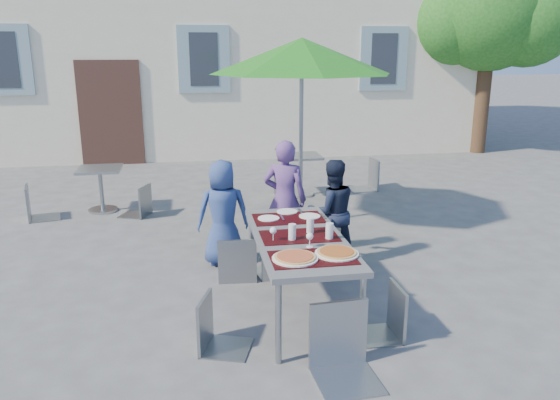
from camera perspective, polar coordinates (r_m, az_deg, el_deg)
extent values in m
plane|color=#49494B|center=(5.19, -4.07, -12.27)|extent=(90.00, 90.00, 0.00)
cube|color=beige|center=(16.12, -8.68, 19.21)|extent=(13.00, 8.00, 7.00)
cube|color=#3D251D|center=(12.22, -17.28, 8.65)|extent=(1.30, 0.06, 2.20)
cube|color=#77939D|center=(12.57, -26.99, 12.90)|extent=(1.10, 0.06, 1.40)
cube|color=#262B33|center=(12.55, -27.02, 12.90)|extent=(0.60, 0.04, 1.10)
cube|color=#77939D|center=(12.06, -7.96, 14.35)|extent=(1.10, 0.06, 1.40)
cube|color=#262B33|center=(12.04, -7.96, 14.35)|extent=(0.60, 0.04, 1.10)
cube|color=#77939D|center=(12.83, 10.77, 14.29)|extent=(1.10, 0.06, 1.40)
cube|color=#262B33|center=(12.81, 10.80, 14.29)|extent=(0.60, 0.04, 1.10)
cylinder|color=#442E1D|center=(13.95, 20.40, 10.39)|extent=(0.36, 0.36, 2.80)
sphere|color=#175516|center=(13.95, 21.16, 18.17)|extent=(2.80, 2.80, 2.80)
sphere|color=#175516|center=(13.82, 17.39, 17.27)|extent=(2.00, 2.00, 2.00)
sphere|color=#175516|center=(13.96, 24.53, 17.00)|extent=(2.20, 2.20, 2.20)
cube|color=#414246|center=(5.05, 2.02, -4.08)|extent=(0.80, 1.85, 0.05)
cylinder|color=gray|center=(4.37, -0.16, -12.76)|extent=(0.05, 0.05, 0.70)
cylinder|color=gray|center=(4.52, 8.57, -11.93)|extent=(0.05, 0.05, 0.70)
cylinder|color=gray|center=(5.93, -2.94, -4.91)|extent=(0.05, 0.05, 0.70)
cylinder|color=gray|center=(6.04, 3.50, -4.53)|extent=(0.05, 0.05, 0.70)
cube|color=black|center=(4.54, 3.44, -6.04)|extent=(0.70, 0.42, 0.01)
cube|color=black|center=(5.04, 2.03, -3.78)|extent=(0.70, 0.42, 0.01)
cube|color=black|center=(5.55, 0.88, -1.93)|extent=(0.70, 0.42, 0.01)
cylinder|color=white|center=(4.50, 1.58, -6.10)|extent=(0.38, 0.38, 0.01)
cylinder|color=tan|center=(4.49, 1.58, -5.96)|extent=(0.34, 0.34, 0.01)
cylinder|color=#98300E|center=(4.49, 1.58, -5.86)|extent=(0.30, 0.30, 0.01)
cylinder|color=white|center=(4.62, 5.95, -5.57)|extent=(0.37, 0.37, 0.01)
cylinder|color=tan|center=(4.62, 5.95, -5.43)|extent=(0.33, 0.33, 0.01)
cylinder|color=maroon|center=(4.61, 5.95, -5.34)|extent=(0.29, 0.29, 0.01)
cylinder|color=silver|center=(4.92, 1.28, -3.37)|extent=(0.07, 0.07, 0.15)
cylinder|color=silver|center=(5.10, 3.18, -2.69)|extent=(0.07, 0.07, 0.15)
cylinder|color=silver|center=(4.96, 5.18, -3.26)|extent=(0.07, 0.07, 0.15)
cylinder|color=silver|center=(4.92, -0.72, -4.29)|extent=(0.06, 0.06, 0.00)
cylinder|color=silver|center=(4.90, -0.72, -3.87)|extent=(0.01, 0.01, 0.08)
sphere|color=silver|center=(4.88, -0.72, -3.20)|extent=(0.06, 0.06, 0.06)
cylinder|color=silver|center=(4.78, 3.11, -4.90)|extent=(0.06, 0.06, 0.00)
cylinder|color=silver|center=(4.77, 3.12, -4.48)|extent=(0.01, 0.01, 0.08)
sphere|color=silver|center=(4.75, 3.13, -3.80)|extent=(0.06, 0.06, 0.06)
cylinder|color=white|center=(5.53, -1.20, -1.91)|extent=(0.22, 0.22, 0.01)
cube|color=#A5A8AC|center=(5.55, 0.23, -1.86)|extent=(0.02, 0.18, 0.00)
cylinder|color=white|center=(5.61, 3.12, -1.69)|extent=(0.22, 0.22, 0.01)
cube|color=#A5A8AC|center=(5.64, 4.50, -1.63)|extent=(0.02, 0.18, 0.00)
cylinder|color=white|center=(5.76, 0.75, -1.21)|extent=(0.22, 0.22, 0.01)
cube|color=#A5A8AC|center=(5.78, 2.11, -1.16)|extent=(0.02, 0.18, 0.00)
imported|color=navy|center=(6.26, -5.98, -1.33)|extent=(0.61, 0.41, 1.22)
imported|color=#5F3D7D|center=(6.42, 0.52, 0.07)|extent=(0.61, 0.51, 1.41)
imported|color=#171E32|center=(6.29, 5.42, -1.23)|extent=(0.62, 0.38, 1.22)
cube|color=gray|center=(5.93, -4.54, -4.01)|extent=(0.44, 0.44, 0.03)
cube|color=gray|center=(5.67, -4.57, -2.34)|extent=(0.41, 0.06, 0.49)
cylinder|color=gray|center=(6.18, -2.88, -5.39)|extent=(0.02, 0.02, 0.43)
cylinder|color=gray|center=(6.18, -6.16, -5.47)|extent=(0.02, 0.02, 0.43)
cylinder|color=gray|center=(5.85, -2.74, -6.61)|extent=(0.02, 0.02, 0.43)
cylinder|color=gray|center=(5.85, -6.21, -6.70)|extent=(0.02, 0.02, 0.43)
cube|color=#939A9E|center=(6.00, -0.63, -3.70)|extent=(0.48, 0.48, 0.03)
cube|color=#939A9E|center=(5.75, 0.01, -1.99)|extent=(0.41, 0.10, 0.49)
cylinder|color=#939A9E|center=(6.29, 0.36, -4.96)|extent=(0.02, 0.02, 0.43)
cylinder|color=#939A9E|center=(6.19, -2.72, -5.35)|extent=(0.02, 0.02, 0.43)
cylinder|color=#939A9E|center=(5.98, 1.55, -6.07)|extent=(0.02, 0.02, 0.43)
cylinder|color=#939A9E|center=(5.87, -1.68, -6.51)|extent=(0.02, 0.02, 0.43)
cube|color=gray|center=(6.27, 4.50, -2.69)|extent=(0.55, 0.55, 0.03)
cube|color=gray|center=(6.00, 4.37, -0.95)|extent=(0.42, 0.17, 0.52)
cylinder|color=gray|center=(6.51, 6.24, -4.24)|extent=(0.02, 0.02, 0.45)
cylinder|color=gray|center=(6.54, 2.98, -4.08)|extent=(0.02, 0.02, 0.45)
cylinder|color=gray|center=(6.16, 6.02, -5.40)|extent=(0.02, 0.02, 0.45)
cylinder|color=gray|center=(6.19, 2.58, -5.22)|extent=(0.02, 0.02, 0.45)
cube|color=gray|center=(4.55, -5.68, -10.78)|extent=(0.49, 0.49, 0.03)
cube|color=gray|center=(4.50, -8.03, -7.96)|extent=(0.15, 0.37, 0.46)
cylinder|color=gray|center=(4.47, -4.05, -14.28)|extent=(0.02, 0.02, 0.40)
cylinder|color=gray|center=(4.75, -3.15, -12.35)|extent=(0.02, 0.02, 0.40)
cylinder|color=gray|center=(4.55, -8.21, -13.85)|extent=(0.02, 0.02, 0.40)
cylinder|color=gray|center=(4.82, -7.05, -11.99)|extent=(0.02, 0.02, 0.40)
cube|color=gray|center=(4.78, 10.18, -9.52)|extent=(0.39, 0.39, 0.03)
cube|color=gray|center=(4.75, 12.42, -6.78)|extent=(0.03, 0.39, 0.46)
cylinder|color=gray|center=(4.96, 7.58, -11.14)|extent=(0.02, 0.02, 0.41)
cylinder|color=gray|center=(4.68, 8.78, -12.91)|extent=(0.02, 0.02, 0.41)
cylinder|color=gray|center=(5.06, 11.24, -10.74)|extent=(0.02, 0.02, 0.41)
cylinder|color=gray|center=(4.79, 12.65, -12.44)|extent=(0.02, 0.02, 0.41)
cube|color=gray|center=(4.10, 7.23, -12.49)|extent=(0.50, 0.50, 0.03)
cube|color=gray|center=(4.17, 6.29, -7.73)|extent=(0.47, 0.06, 0.56)
cylinder|color=gray|center=(4.01, 5.32, -17.40)|extent=(0.02, 0.02, 0.49)
cylinder|color=gray|center=(4.14, 10.82, -16.48)|extent=(0.02, 0.02, 0.49)
cylinder|color=gray|center=(4.33, 3.59, -14.63)|extent=(0.02, 0.02, 0.49)
cylinder|color=gray|center=(4.45, 8.68, -13.90)|extent=(0.02, 0.02, 0.49)
cylinder|color=#A5A8AC|center=(7.80, 2.12, -2.15)|extent=(0.50, 0.50, 0.10)
cylinder|color=gray|center=(7.53, 2.20, 6.13)|extent=(0.06, 0.06, 2.38)
cone|color=#1D7119|center=(7.43, 2.30, 14.82)|extent=(2.45, 2.45, 0.47)
cylinder|color=#A5A8AC|center=(8.85, -17.99, -0.99)|extent=(0.44, 0.44, 0.04)
cylinder|color=gray|center=(8.78, -18.15, 0.89)|extent=(0.06, 0.06, 0.63)
cube|color=gray|center=(8.70, -18.34, 3.08)|extent=(0.63, 0.63, 0.04)
cube|color=gray|center=(8.68, -23.66, 1.10)|extent=(0.50, 0.50, 0.03)
cube|color=gray|center=(8.63, -25.16, 2.57)|extent=(0.12, 0.42, 0.50)
cylinder|color=gray|center=(8.55, -22.30, -0.55)|extent=(0.02, 0.02, 0.44)
cylinder|color=gray|center=(8.90, -22.33, 0.05)|extent=(0.02, 0.02, 0.44)
cylinder|color=gray|center=(8.57, -24.70, -0.80)|extent=(0.02, 0.02, 0.44)
cylinder|color=gray|center=(8.91, -24.64, -0.19)|extent=(0.02, 0.02, 0.44)
cube|color=gray|center=(8.38, -15.11, 1.17)|extent=(0.51, 0.51, 0.03)
cube|color=gray|center=(8.25, -14.07, 2.67)|extent=(0.17, 0.37, 0.46)
cylinder|color=gray|center=(8.66, -15.50, 0.13)|extent=(0.02, 0.02, 0.41)
cylinder|color=gray|center=(8.37, -16.53, -0.47)|extent=(0.02, 0.02, 0.41)
cylinder|color=gray|center=(8.51, -13.50, 0.00)|extent=(0.02, 0.02, 0.41)
cylinder|color=gray|center=(8.22, -14.49, -0.61)|extent=(0.02, 0.02, 0.41)
cylinder|color=#A5A8AC|center=(9.34, 2.17, 0.62)|extent=(0.44, 0.44, 0.04)
cylinder|color=gray|center=(9.26, 2.19, 2.45)|extent=(0.06, 0.06, 0.65)
cube|color=gray|center=(9.19, 2.21, 4.60)|extent=(0.65, 0.65, 0.04)
cube|color=gray|center=(9.19, 1.04, 3.18)|extent=(0.48, 0.48, 0.03)
cube|color=gray|center=(9.08, -0.16, 4.65)|extent=(0.09, 0.42, 0.50)
cylinder|color=gray|center=(9.14, 2.48, 1.60)|extent=(0.02, 0.02, 0.44)
cylinder|color=gray|center=(9.47, 1.71, 2.10)|extent=(0.02, 0.02, 0.44)
cylinder|color=gray|center=(9.02, 0.32, 1.43)|extent=(0.02, 0.02, 0.44)
cylinder|color=gray|center=(9.35, -0.38, 1.95)|extent=(0.02, 0.02, 0.44)
cube|color=#92979E|center=(9.71, 8.65, 3.87)|extent=(0.47, 0.47, 0.03)
cube|color=#92979E|center=(9.74, 9.91, 5.46)|extent=(0.05, 0.45, 0.54)
cylinder|color=#92979E|center=(9.88, 7.15, 2.65)|extent=(0.02, 0.02, 0.47)
cylinder|color=#92979E|center=(9.52, 7.89, 2.13)|extent=(0.02, 0.02, 0.47)
cylinder|color=#92979E|center=(10.01, 9.26, 2.73)|extent=(0.02, 0.02, 0.47)
cylinder|color=#92979E|center=(9.65, 10.07, 2.23)|extent=(0.02, 0.02, 0.47)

